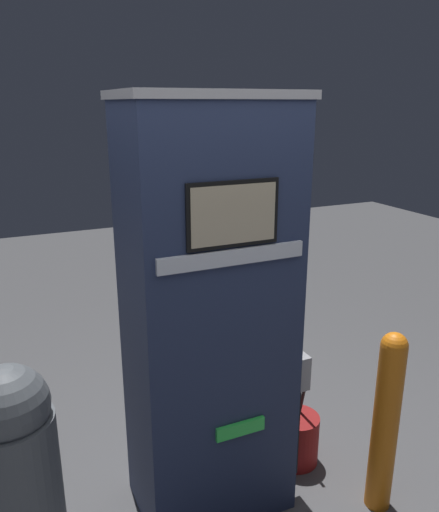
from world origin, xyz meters
name	(u,v)px	position (x,y,z in m)	size (l,w,h in m)	color
gas_pump	(209,319)	(0.00, 0.27, 1.12)	(0.91, 0.58, 2.24)	#232D4C
safety_bollard	(386,419)	(0.84, -0.17, 0.56)	(0.14, 0.14, 1.07)	orange
trash_bin	(15,465)	(-0.99, 0.30, 0.54)	(0.41, 0.41, 1.05)	#51565B
squeegee_bucket	(296,438)	(0.62, 0.33, 0.16)	(0.28, 0.28, 0.71)	maroon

